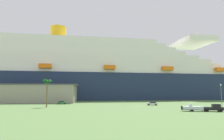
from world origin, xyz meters
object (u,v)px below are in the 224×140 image
small_boat_on_trailer (195,108)px  parked_car_green_wagon (62,102)px  pickup_truck (213,108)px  parked_car_silver_sedan (152,103)px  street_lamp (221,92)px  palm_tree (47,84)px  cruise_ship (103,75)px

small_boat_on_trailer → parked_car_green_wagon: (-46.28, 39.95, -0.13)m
pickup_truck → parked_car_silver_sedan: 31.86m
small_boat_on_trailer → parked_car_green_wagon: small_boat_on_trailer is taller
pickup_truck → parked_car_green_wagon: bearing=141.4°
street_lamp → parked_car_green_wagon: (-64.95, 23.18, -4.81)m
palm_tree → parked_car_green_wagon: palm_tree is taller
pickup_truck → palm_tree: palm_tree is taller
cruise_ship → street_lamp: bearing=-60.9°
palm_tree → parked_car_green_wagon: (2.09, 19.57, -8.04)m
cruise_ship → parked_car_silver_sedan: size_ratio=59.58×
cruise_ship → parked_car_silver_sedan: cruise_ship is taller
parked_car_green_wagon → cruise_ship: bearing=69.7°
cruise_ship → palm_tree: 79.80m
palm_tree → parked_car_green_wagon: size_ratio=2.33×
palm_tree → parked_car_silver_sedan: bearing=11.5°
cruise_ship → pickup_truck: bearing=-72.5°
cruise_ship → street_lamp: (44.15, -79.43, -12.99)m
palm_tree → parked_car_silver_sedan: size_ratio=2.22×
parked_car_green_wagon → palm_tree: bearing=-96.1°
palm_tree → parked_car_green_wagon: 21.27m
cruise_ship → street_lamp: size_ratio=32.93×
parked_car_green_wagon → pickup_truck: bearing=-38.6°
small_boat_on_trailer → parked_car_green_wagon: 61.14m
palm_tree → street_lamp: 67.22m
palm_tree → small_boat_on_trailer: bearing=-22.8°
cruise_ship → small_boat_on_trailer: size_ratio=36.28×
small_boat_on_trailer → street_lamp: 25.52m
cruise_ship → palm_tree: size_ratio=26.83×
small_boat_on_trailer → parked_car_silver_sedan: (-5.22, 29.12, -0.13)m
parked_car_silver_sedan → palm_tree: bearing=-168.5°
parked_car_silver_sedan → parked_car_green_wagon: bearing=165.2°
small_boat_on_trailer → street_lamp: street_lamp is taller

